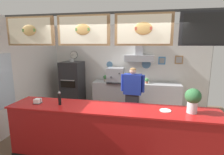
{
  "coord_description": "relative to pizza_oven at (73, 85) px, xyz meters",
  "views": [
    {
      "loc": [
        0.58,
        -3.19,
        2.15
      ],
      "look_at": [
        -0.19,
        0.87,
        1.36
      ],
      "focal_mm": 28.03,
      "sensor_mm": 36.0,
      "label": 1
    }
  ],
  "objects": [
    {
      "name": "condiment_plate",
      "position": [
        2.72,
        -2.37,
        0.24
      ],
      "size": [
        0.19,
        0.19,
        0.01
      ],
      "color": "white",
      "rests_on": "service_counter"
    },
    {
      "name": "service_counter",
      "position": [
        1.76,
        -2.39,
        -0.28
      ],
      "size": [
        3.82,
        0.69,
        1.03
      ],
      "color": "maroon",
      "rests_on": "ground_plane"
    },
    {
      "name": "napkin_holder",
      "position": [
        0.33,
        -2.43,
        0.27
      ],
      "size": [
        0.14,
        0.13,
        0.1
      ],
      "color": "#262628",
      "rests_on": "service_counter"
    },
    {
      "name": "pepper_grinder",
      "position": [
        0.79,
        -2.43,
        0.36
      ],
      "size": [
        0.06,
        0.06,
        0.26
      ],
      "color": "black",
      "rests_on": "service_counter"
    },
    {
      "name": "back_prep_counter",
      "position": [
        2.09,
        0.18,
        -0.34
      ],
      "size": [
        2.77,
        0.53,
        0.94
      ],
      "color": "#B7BABF",
      "rests_on": "ground_plane"
    },
    {
      "name": "pizza_oven",
      "position": [
        0.0,
        0.0,
        0.0
      ],
      "size": [
        0.64,
        0.76,
        1.69
      ],
      "color": "#232326",
      "rests_on": "ground_plane"
    },
    {
      "name": "potted_sage",
      "position": [
        2.42,
        0.16,
        0.24
      ],
      "size": [
        0.13,
        0.13,
        0.17
      ],
      "color": "#9E563D",
      "rests_on": "back_prep_counter"
    },
    {
      "name": "basil_vase",
      "position": [
        3.14,
        -2.38,
        0.46
      ],
      "size": [
        0.25,
        0.25,
        0.42
      ],
      "color": "silver",
      "rests_on": "service_counter"
    },
    {
      "name": "ground_plane",
      "position": [
        1.76,
        -2.15,
        -0.8
      ],
      "size": [
        6.55,
        6.55,
        0.0
      ],
      "primitive_type": "plane",
      "color": "brown"
    },
    {
      "name": "potted_basil",
      "position": [
        1.08,
        0.2,
        0.26
      ],
      "size": [
        0.15,
        0.15,
        0.21
      ],
      "color": "beige",
      "rests_on": "back_prep_counter"
    },
    {
      "name": "back_wall_assembly",
      "position": [
        1.78,
        0.38,
        0.69
      ],
      "size": [
        5.22,
        2.93,
        2.79
      ],
      "color": "#9E9E99",
      "rests_on": "ground_plane"
    },
    {
      "name": "shop_worker",
      "position": [
        2.05,
        -0.97,
        0.04
      ],
      "size": [
        0.6,
        0.26,
        1.57
      ],
      "rotation": [
        0.0,
        0.0,
        3.06
      ],
      "color": "#232328",
      "rests_on": "ground_plane"
    },
    {
      "name": "espresso_machine",
      "position": [
        1.42,
        0.16,
        0.37
      ],
      "size": [
        0.53,
        0.56,
        0.47
      ],
      "color": "#A3A5AD",
      "rests_on": "back_prep_counter"
    }
  ]
}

